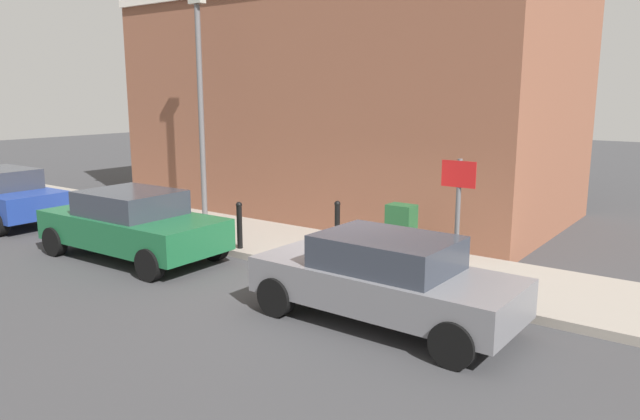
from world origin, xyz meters
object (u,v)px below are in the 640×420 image
at_px(car_grey, 385,278).
at_px(car_green, 132,224).
at_px(utility_cabinet, 401,234).
at_px(street_sign, 458,206).
at_px(lamppost, 201,101).
at_px(bollard_far_kerb, 239,224).
at_px(car_blue, 0,195).
at_px(bollard_near_cabinet, 337,222).

relative_size(car_grey, car_green, 0.97).
distance_m(utility_cabinet, street_sign, 2.37).
height_order(car_grey, lamppost, lamppost).
bearing_deg(utility_cabinet, bollard_far_kerb, 111.05).
distance_m(car_grey, lamppost, 8.20).
distance_m(car_grey, car_blue, 12.10).
distance_m(car_grey, bollard_near_cabinet, 4.14).
bearing_deg(car_grey, car_green, 0.62).
relative_size(street_sign, lamppost, 0.40).
height_order(car_blue, bollard_near_cabinet, car_blue).
bearing_deg(bollard_near_cabinet, lamppost, 89.35).
bearing_deg(bollard_far_kerb, street_sign, -90.06).
height_order(car_grey, bollard_far_kerb, car_grey).
xyz_separation_m(car_grey, street_sign, (1.57, -0.47, 0.93)).
bearing_deg(car_green, utility_cabinet, -151.87).
distance_m(car_blue, utility_cabinet, 11.17).
height_order(car_green, bollard_far_kerb, car_green).
xyz_separation_m(utility_cabinet, street_sign, (-1.27, -1.74, 0.98)).
relative_size(car_blue, street_sign, 1.76).
distance_m(car_blue, bollard_far_kerb, 7.68).
bearing_deg(street_sign, car_blue, 96.64).
xyz_separation_m(car_blue, lamppost, (2.89, -4.91, 2.53)).
distance_m(car_blue, street_sign, 12.68).
bearing_deg(street_sign, utility_cabinet, 53.74).
xyz_separation_m(bollard_far_kerb, lamppost, (1.42, 2.62, 2.60)).
distance_m(car_green, bollard_far_kerb, 2.28).
bearing_deg(car_grey, car_blue, 0.43).
height_order(car_green, bollard_near_cabinet, car_green).
relative_size(car_green, utility_cabinet, 3.73).
xyz_separation_m(utility_cabinet, bollard_near_cabinet, (0.10, 1.64, 0.02)).
relative_size(car_grey, bollard_far_kerb, 4.01).
bearing_deg(car_green, car_grey, 178.33).
distance_m(car_green, car_blue, 5.86).
height_order(utility_cabinet, bollard_far_kerb, utility_cabinet).
relative_size(car_grey, lamppost, 0.73).
relative_size(car_grey, car_blue, 1.03).
bearing_deg(street_sign, car_grey, 163.45).
bearing_deg(utility_cabinet, car_grey, -155.96).
xyz_separation_m(car_green, utility_cabinet, (2.81, -4.97, -0.08)).
height_order(car_green, utility_cabinet, car_green).
height_order(bollard_near_cabinet, bollard_far_kerb, same).
bearing_deg(bollard_near_cabinet, bollard_far_kerb, 129.57).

